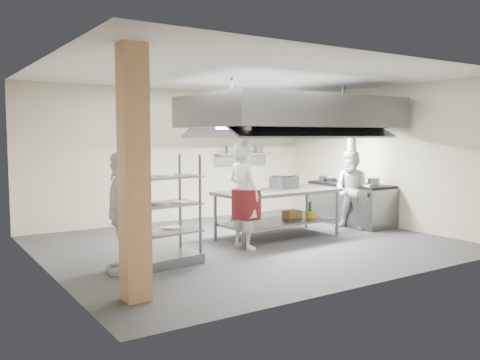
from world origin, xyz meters
TOP-DOWN VIEW (x-y plane):
  - floor at (0.00, 0.00)m, footprint 7.00×7.00m
  - ceiling at (0.00, 0.00)m, footprint 7.00×7.00m
  - wall_back at (0.00, 3.00)m, footprint 7.00×0.00m
  - wall_left at (-3.50, 0.00)m, footprint 0.00×6.00m
  - wall_right at (3.50, 0.00)m, footprint 0.00×6.00m
  - column at (-2.90, -1.90)m, footprint 0.30×0.30m
  - exhaust_hood at (1.30, 0.40)m, footprint 4.00×2.50m
  - hood_strip_a at (0.40, 0.40)m, footprint 1.60×0.12m
  - hood_strip_b at (2.20, 0.40)m, footprint 1.60×0.12m
  - wall_shelf at (1.80, 2.84)m, footprint 1.50×0.28m
  - island at (0.80, 0.15)m, footprint 2.52×1.16m
  - island_worktop at (0.80, 0.15)m, footprint 2.52×1.16m
  - island_undershelf at (0.80, 0.15)m, footprint 2.32×1.04m
  - pass_rack at (-1.94, -0.57)m, footprint 1.18×0.78m
  - cooking_range at (3.08, 0.50)m, footprint 0.80×2.00m
  - range_top at (3.08, 0.50)m, footprint 0.78×1.96m
  - chef_head at (-0.30, -0.31)m, footprint 0.52×0.72m
  - chef_line at (2.60, -0.03)m, footprint 0.88×0.97m
  - chef_plating at (-2.61, -0.63)m, footprint 0.63×1.08m
  - griddle at (1.11, 0.37)m, footprint 0.51×0.42m
  - wicker_basket at (1.21, 0.24)m, footprint 0.34×0.24m
  - stockpot at (3.09, -0.16)m, footprint 0.24×0.24m
  - plate_stack at (-1.94, -0.57)m, footprint 0.28×0.28m

SIDE VIEW (x-z plane):
  - floor at x=0.00m, z-range 0.00..0.00m
  - island_undershelf at x=0.80m, z-range 0.28..0.32m
  - wicker_basket at x=1.21m, z-range 0.32..0.47m
  - cooking_range at x=3.08m, z-range 0.00..0.84m
  - island at x=0.80m, z-range 0.00..0.91m
  - plate_stack at x=-1.94m, z-range 0.51..0.56m
  - chef_line at x=2.60m, z-range 0.00..1.64m
  - pass_rack at x=-1.94m, z-range 0.00..1.66m
  - chef_plating at x=-2.61m, z-range 0.00..1.73m
  - range_top at x=3.08m, z-range 0.84..0.90m
  - island_worktop at x=0.80m, z-range 0.85..0.91m
  - chef_head at x=-0.30m, z-range 0.00..1.84m
  - stockpot at x=3.09m, z-range 0.90..1.06m
  - griddle at x=1.11m, z-range 0.91..1.14m
  - wall_back at x=0.00m, z-range -2.00..5.00m
  - wall_left at x=-3.50m, z-range -1.50..4.50m
  - wall_right at x=3.50m, z-range -1.50..4.50m
  - column at x=-2.90m, z-range 0.00..3.00m
  - wall_shelf at x=1.80m, z-range 1.48..1.52m
  - hood_strip_a at x=0.40m, z-range 2.06..2.10m
  - hood_strip_b at x=2.20m, z-range 2.06..2.10m
  - exhaust_hood at x=1.30m, z-range 2.10..2.70m
  - ceiling at x=0.00m, z-range 3.00..3.00m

